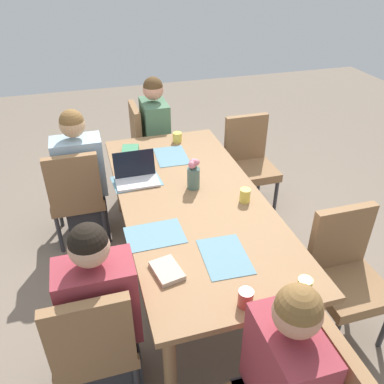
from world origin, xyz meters
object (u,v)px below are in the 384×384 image
at_px(chair_far_left_far, 93,341).
at_px(person_head_right_right_near, 156,141).
at_px(chair_near_right_mid, 249,159).
at_px(coffee_mug_near_right, 304,286).
at_px(book_blue_cover, 130,151).
at_px(chair_head_right_right_near, 148,142).
at_px(coffee_mug_near_left, 246,298).
at_px(dining_table, 192,206).
at_px(person_far_left_far, 103,323).
at_px(person_far_left_near, 83,184).
at_px(laptop_far_left_near, 136,176).
at_px(chair_far_left_near, 76,193).
at_px(flower_vase, 193,174).
at_px(book_red_cover, 167,271).
at_px(coffee_mug_centre_right, 177,137).
at_px(coffee_mug_centre_left, 245,195).
at_px(chair_near_right_far, 345,269).

height_order(chair_far_left_far, person_head_right_right_near, person_head_right_right_near).
relative_size(chair_near_right_mid, coffee_mug_near_right, 9.46).
height_order(person_head_right_right_near, book_blue_cover, person_head_right_right_near).
distance_m(chair_head_right_right_near, coffee_mug_near_left, 2.52).
relative_size(person_head_right_right_near, book_blue_cover, 5.97).
distance_m(dining_table, person_far_left_far, 1.06).
bearing_deg(dining_table, chair_far_left_far, 136.67).
bearing_deg(coffee_mug_near_left, chair_head_right_right_near, 0.71).
relative_size(person_far_left_near, book_blue_cover, 5.97).
height_order(person_head_right_right_near, coffee_mug_near_right, person_head_right_right_near).
bearing_deg(laptop_far_left_near, person_far_left_far, 160.76).
distance_m(dining_table, chair_head_right_right_near, 1.50).
height_order(chair_near_right_mid, laptop_far_left_near, laptop_far_left_near).
xyz_separation_m(chair_far_left_near, person_far_left_far, (-1.44, -0.09, 0.03)).
bearing_deg(person_far_left_far, dining_table, -43.74).
bearing_deg(flower_vase, book_red_cover, 154.25).
bearing_deg(chair_far_left_far, coffee_mug_near_right, -100.03).
height_order(person_far_left_near, person_head_right_right_near, same).
bearing_deg(dining_table, coffee_mug_centre_right, -8.14).
bearing_deg(chair_far_left_far, person_far_left_near, -1.25).
xyz_separation_m(coffee_mug_near_left, coffee_mug_near_right, (-0.01, -0.32, -0.00)).
relative_size(chair_head_right_right_near, coffee_mug_centre_right, 10.28).
relative_size(chair_far_left_near, chair_far_left_far, 1.00).
bearing_deg(person_far_left_far, chair_far_left_far, 141.24).
xyz_separation_m(person_far_left_far, chair_near_right_mid, (1.60, -1.55, -0.03)).
bearing_deg(laptop_far_left_near, coffee_mug_centre_right, -38.88).
bearing_deg(chair_far_left_far, coffee_mug_centre_left, -58.64).
bearing_deg(book_blue_cover, laptop_far_left_near, -171.07).
relative_size(person_far_left_far, coffee_mug_near_left, 12.49).
relative_size(coffee_mug_near_right, book_blue_cover, 0.48).
xyz_separation_m(person_far_left_near, chair_head_right_right_near, (0.73, -0.70, -0.03)).
xyz_separation_m(person_far_left_far, coffee_mug_near_left, (-0.26, -0.71, 0.25)).
height_order(chair_far_left_far, chair_head_right_right_near, same).
distance_m(chair_far_left_far, book_red_cover, 0.53).
xyz_separation_m(coffee_mug_near_left, coffee_mug_centre_right, (1.95, -0.15, -0.00)).
distance_m(person_far_left_near, chair_near_right_far, 2.17).
bearing_deg(coffee_mug_centre_right, coffee_mug_near_left, 175.56).
distance_m(person_head_right_right_near, coffee_mug_centre_right, 0.56).
bearing_deg(coffee_mug_centre_right, chair_near_right_mid, -98.24).
xyz_separation_m(chair_near_right_mid, coffee_mug_near_left, (-1.85, 0.84, 0.28)).
bearing_deg(dining_table, chair_head_right_right_near, 1.89).
xyz_separation_m(chair_far_left_far, person_head_right_right_near, (2.26, -0.81, 0.03)).
bearing_deg(chair_far_left_far, laptop_far_left_near, -20.70).
bearing_deg(coffee_mug_centre_right, chair_far_left_near, 104.86).
bearing_deg(coffee_mug_centre_left, book_red_cover, 128.07).
distance_m(person_head_right_right_near, chair_near_right_far, 2.31).
relative_size(chair_far_left_far, person_head_right_right_near, 0.75).
relative_size(chair_head_right_right_near, book_red_cover, 4.50).
distance_m(chair_far_left_far, chair_head_right_right_near, 2.44).
bearing_deg(chair_far_left_far, book_red_cover, -71.24).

